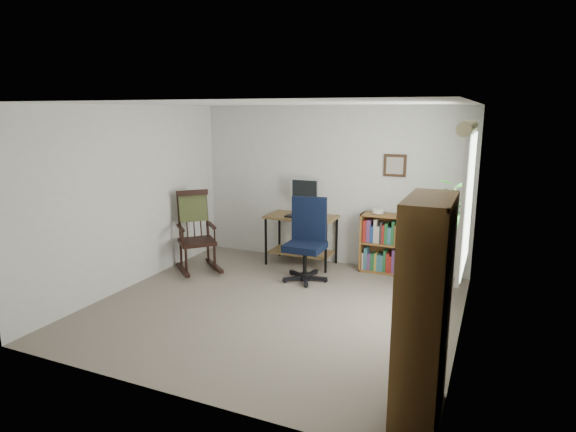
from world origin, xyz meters
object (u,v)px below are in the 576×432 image
at_px(desk, 301,240).
at_px(office_chair, 305,240).
at_px(tall_bookshelf, 424,313).
at_px(low_bookshelf, 389,244).
at_px(rocking_chair, 197,231).

distance_m(desk, office_chair, 0.78).
xyz_separation_m(office_chair, tall_bookshelf, (1.94, -2.51, 0.28)).
bearing_deg(office_chair, low_bookshelf, 31.14).
xyz_separation_m(desk, rocking_chair, (-1.29, -0.90, 0.22)).
bearing_deg(low_bookshelf, rocking_chair, -158.80).
distance_m(office_chair, tall_bookshelf, 3.18).
xyz_separation_m(low_bookshelf, tall_bookshelf, (0.94, -3.30, 0.43)).
height_order(office_chair, tall_bookshelf, tall_bookshelf).
bearing_deg(tall_bookshelf, low_bookshelf, 105.95).
bearing_deg(low_bookshelf, office_chair, -141.42).
height_order(desk, tall_bookshelf, tall_bookshelf).
bearing_deg(desk, tall_bookshelf, -54.54).
xyz_separation_m(office_chair, low_bookshelf, (0.99, 0.79, -0.15)).
distance_m(office_chair, low_bookshelf, 1.28).
relative_size(desk, office_chair, 0.90).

